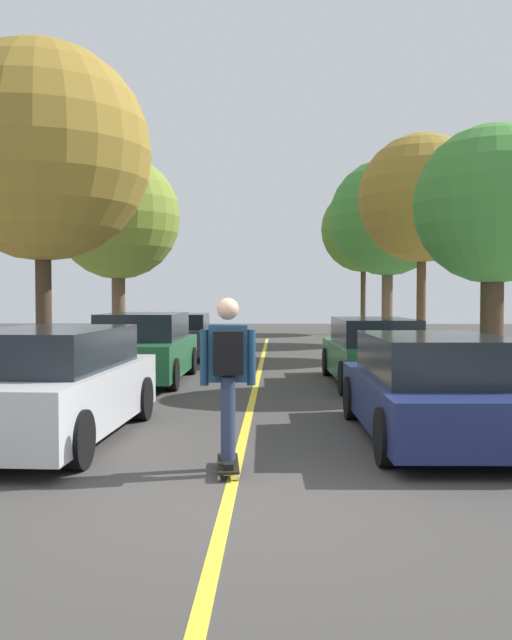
# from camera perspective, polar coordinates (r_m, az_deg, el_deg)

# --- Properties ---
(ground) EXTENTS (80.00, 80.00, 0.00)m
(ground) POSITION_cam_1_polar(r_m,az_deg,el_deg) (6.33, -2.37, -14.92)
(ground) COLOR #3D3A38
(center_line) EXTENTS (0.12, 39.20, 0.01)m
(center_line) POSITION_cam_1_polar(r_m,az_deg,el_deg) (10.22, -0.73, -8.38)
(center_line) COLOR gold
(center_line) RESTS_ON ground
(parked_car_left_nearest) EXTENTS (2.01, 4.39, 1.43)m
(parked_car_left_nearest) POSITION_cam_1_polar(r_m,az_deg,el_deg) (9.20, -16.66, -5.18)
(parked_car_left_nearest) COLOR #B7B7BC
(parked_car_left_nearest) RESTS_ON ground
(parked_car_left_near) EXTENTS (1.94, 4.26, 1.47)m
(parked_car_left_near) POSITION_cam_1_polar(r_m,az_deg,el_deg) (15.03, -9.34, -2.34)
(parked_car_left_near) COLOR #1E5B33
(parked_car_left_near) RESTS_ON ground
(parked_car_left_far) EXTENTS (1.94, 4.14, 1.32)m
(parked_car_left_far) POSITION_cam_1_polar(r_m,az_deg,el_deg) (20.65, -6.28, -1.33)
(parked_car_left_far) COLOR #38383D
(parked_car_left_far) RESTS_ON ground
(parked_car_right_nearest) EXTENTS (2.01, 4.29, 1.34)m
(parked_car_right_nearest) POSITION_cam_1_polar(r_m,az_deg,el_deg) (9.14, 14.57, -5.49)
(parked_car_right_nearest) COLOR navy
(parked_car_right_nearest) RESTS_ON ground
(parked_car_right_near) EXTENTS (1.92, 4.61, 1.38)m
(parked_car_right_near) POSITION_cam_1_polar(r_m,az_deg,el_deg) (14.56, 9.75, -2.65)
(parked_car_right_near) COLOR #1E5B33
(parked_car_right_near) RESTS_ON ground
(street_tree_left_nearest) EXTENTS (4.67, 4.67, 7.13)m
(street_tree_left_nearest) POSITION_cam_1_polar(r_m,az_deg,el_deg) (15.81, -17.32, 13.13)
(street_tree_left_nearest) COLOR #3D2D1E
(street_tree_left_nearest) RESTS_ON sidewalk_left
(street_tree_left_near) EXTENTS (3.93, 3.93, 6.17)m
(street_tree_left_near) POSITION_cam_1_polar(r_m,az_deg,el_deg) (22.36, -11.38, 8.31)
(street_tree_left_near) COLOR brown
(street_tree_left_near) RESTS_ON sidewalk_left
(street_tree_right_nearest) EXTENTS (3.06, 3.06, 5.00)m
(street_tree_right_nearest) POSITION_cam_1_polar(r_m,az_deg,el_deg) (14.18, 19.07, 8.91)
(street_tree_right_nearest) COLOR #3D2D1E
(street_tree_right_nearest) RESTS_ON sidewalk_right
(street_tree_right_near) EXTENTS (3.69, 3.69, 6.37)m
(street_tree_right_near) POSITION_cam_1_polar(r_m,az_deg,el_deg) (20.64, 13.60, 9.75)
(street_tree_right_near) COLOR #4C3823
(street_tree_right_near) RESTS_ON sidewalk_right
(street_tree_right_far) EXTENTS (4.41, 4.41, 6.88)m
(street_tree_right_far) POSITION_cam_1_polar(r_m,az_deg,el_deg) (26.68, 10.87, 8.32)
(street_tree_right_far) COLOR brown
(street_tree_right_far) RESTS_ON sidewalk_right
(street_tree_right_farthest) EXTENTS (4.10, 4.10, 6.97)m
(street_tree_right_farthest) POSITION_cam_1_polar(r_m,az_deg,el_deg) (33.90, 8.91, 7.40)
(street_tree_right_farthest) COLOR #3D2D1E
(street_tree_right_farthest) RESTS_ON sidewalk_right
(fire_hydrant) EXTENTS (0.20, 0.20, 0.70)m
(fire_hydrant) POSITION_cam_1_polar(r_m,az_deg,el_deg) (12.08, 18.76, -4.56)
(fire_hydrant) COLOR #B2140F
(fire_hydrant) RESTS_ON sidewalk_right
(skateboard) EXTENTS (0.29, 0.86, 0.10)m
(skateboard) POSITION_cam_1_polar(r_m,az_deg,el_deg) (7.34, -2.34, -11.83)
(skateboard) COLOR black
(skateboard) RESTS_ON ground
(skateboarder) EXTENTS (0.59, 0.71, 1.72)m
(skateboarder) POSITION_cam_1_polar(r_m,az_deg,el_deg) (7.14, -2.35, -4.12)
(skateboarder) COLOR black
(skateboarder) RESTS_ON skateboard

